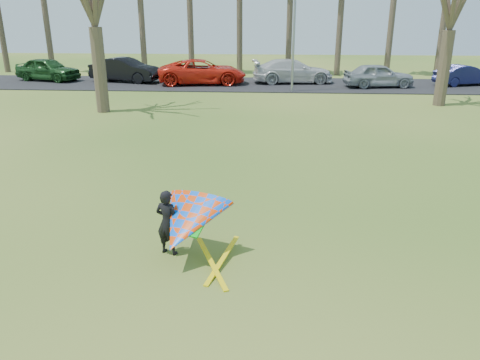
# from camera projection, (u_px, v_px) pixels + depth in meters

# --- Properties ---
(ground) EXTENTS (100.00, 100.00, 0.00)m
(ground) POSITION_uv_depth(u_px,v_px,m) (234.00, 262.00, 9.75)
(ground) COLOR #1E5713
(ground) RESTS_ON ground
(parking_strip) EXTENTS (46.00, 7.00, 0.06)m
(parking_strip) POSITION_uv_depth(u_px,v_px,m) (262.00, 84.00, 33.19)
(parking_strip) COLOR black
(parking_strip) RESTS_ON ground
(streetlight) EXTENTS (2.28, 0.18, 8.00)m
(streetlight) POSITION_uv_depth(u_px,v_px,m) (297.00, 19.00, 28.73)
(streetlight) COLOR gray
(streetlight) RESTS_ON ground
(car_0) EXTENTS (5.22, 3.24, 1.66)m
(car_0) POSITION_uv_depth(u_px,v_px,m) (48.00, 69.00, 34.56)
(car_0) COLOR #1C461C
(car_0) RESTS_ON parking_strip
(car_1) EXTENTS (5.45, 2.98, 1.70)m
(car_1) POSITION_uv_depth(u_px,v_px,m) (125.00, 70.00, 33.98)
(car_1) COLOR black
(car_1) RESTS_ON parking_strip
(car_2) EXTENTS (6.47, 3.63, 1.71)m
(car_2) POSITION_uv_depth(u_px,v_px,m) (202.00, 72.00, 32.91)
(car_2) COLOR red
(car_2) RESTS_ON parking_strip
(car_3) EXTENTS (5.97, 3.06, 1.66)m
(car_3) POSITION_uv_depth(u_px,v_px,m) (293.00, 71.00, 33.45)
(car_3) COLOR silver
(car_3) RESTS_ON parking_strip
(car_4) EXTENTS (4.84, 2.53, 1.57)m
(car_4) POSITION_uv_depth(u_px,v_px,m) (379.00, 75.00, 31.62)
(car_4) COLOR #92999F
(car_4) RESTS_ON parking_strip
(car_5) EXTENTS (4.42, 2.69, 1.38)m
(car_5) POSITION_uv_depth(u_px,v_px,m) (464.00, 75.00, 32.43)
(car_5) COLOR #191B4B
(car_5) RESTS_ON parking_strip
(kite_flyer) EXTENTS (2.13, 2.39, 2.02)m
(kite_flyer) POSITION_uv_depth(u_px,v_px,m) (185.00, 223.00, 9.59)
(kite_flyer) COLOR black
(kite_flyer) RESTS_ON ground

